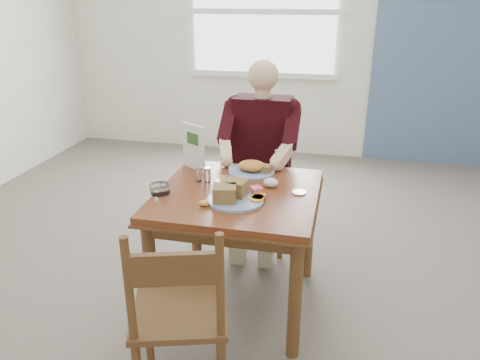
% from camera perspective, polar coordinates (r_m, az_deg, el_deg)
% --- Properties ---
extents(floor, '(6.00, 6.00, 0.00)m').
position_cam_1_polar(floor, '(3.03, -0.27, -14.51)').
color(floor, '#60564E').
rests_on(floor, ground).
extents(wall_back, '(5.50, 0.00, 5.50)m').
position_cam_1_polar(wall_back, '(5.42, 7.29, 17.56)').
color(wall_back, white).
rests_on(wall_back, ground).
extents(accent_panel, '(1.60, 0.02, 2.80)m').
position_cam_1_polar(accent_panel, '(5.47, 24.84, 15.85)').
color(accent_panel, slate).
rests_on(accent_panel, ground).
extents(lemon_wedge, '(0.07, 0.06, 0.03)m').
position_cam_1_polar(lemon_wedge, '(2.48, -4.44, -2.85)').
color(lemon_wedge, gold).
rests_on(lemon_wedge, table).
extents(napkin, '(0.08, 0.07, 0.05)m').
position_cam_1_polar(napkin, '(2.71, 3.78, -0.32)').
color(napkin, white).
rests_on(napkin, table).
extents(metal_dish, '(0.09, 0.09, 0.01)m').
position_cam_1_polar(metal_dish, '(2.65, 7.20, -1.52)').
color(metal_dish, silver).
rests_on(metal_dish, table).
extents(window, '(1.72, 0.04, 1.42)m').
position_cam_1_polar(window, '(5.43, 2.90, 19.83)').
color(window, white).
rests_on(window, wall_back).
extents(table, '(0.92, 0.92, 0.75)m').
position_cam_1_polar(table, '(2.70, -0.30, -3.56)').
color(table, brown).
rests_on(table, ground).
extents(chair_far, '(0.42, 0.42, 0.95)m').
position_cam_1_polar(chair_far, '(3.48, 2.70, -0.41)').
color(chair_far, brown).
rests_on(chair_far, ground).
extents(chair_near, '(0.52, 0.52, 0.95)m').
position_cam_1_polar(chair_near, '(2.17, -7.40, -15.99)').
color(chair_near, brown).
rests_on(chair_near, ground).
extents(diner, '(0.53, 0.56, 1.39)m').
position_cam_1_polar(diner, '(3.28, 2.52, 4.37)').
color(diner, tan).
rests_on(diner, chair_far).
extents(near_plate, '(0.33, 0.33, 0.10)m').
position_cam_1_polar(near_plate, '(2.52, -0.76, -1.77)').
color(near_plate, white).
rests_on(near_plate, table).
extents(far_plate, '(0.37, 0.37, 0.08)m').
position_cam_1_polar(far_plate, '(2.92, 1.56, 1.43)').
color(far_plate, white).
rests_on(far_plate, table).
extents(caddy, '(0.11, 0.11, 0.08)m').
position_cam_1_polar(caddy, '(2.68, -1.91, -0.52)').
color(caddy, white).
rests_on(caddy, table).
extents(shakers, '(0.10, 0.05, 0.09)m').
position_cam_1_polar(shakers, '(2.78, -4.50, 0.71)').
color(shakers, white).
rests_on(shakers, table).
extents(creamer, '(0.14, 0.14, 0.05)m').
position_cam_1_polar(creamer, '(2.66, -9.75, -1.05)').
color(creamer, white).
rests_on(creamer, table).
extents(menu, '(0.18, 0.12, 0.29)m').
position_cam_1_polar(menu, '(2.96, -5.68, 4.07)').
color(menu, white).
rests_on(menu, table).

